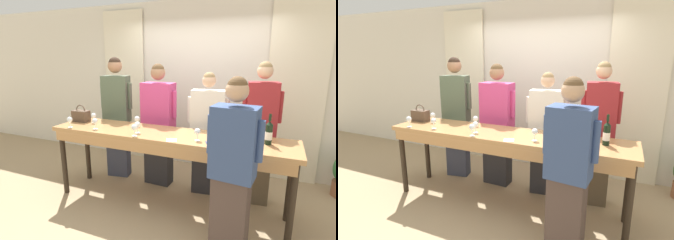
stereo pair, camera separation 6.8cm
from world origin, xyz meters
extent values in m
plane|color=tan|center=(0.00, 0.00, 0.00)|extent=(18.00, 18.00, 0.00)
cube|color=silver|center=(0.00, 1.49, 1.40)|extent=(12.00, 0.06, 2.80)
cube|color=#EFE5C6|center=(-1.45, 1.42, 1.34)|extent=(0.81, 0.03, 2.69)
cube|color=#EFE5C6|center=(1.45, 1.42, 1.34)|extent=(0.81, 0.03, 2.69)
cube|color=#B27F4C|center=(0.00, 0.00, 0.95)|extent=(3.03, 0.64, 0.05)
cube|color=#B27F4C|center=(0.00, -0.31, 0.87)|extent=(2.91, 0.03, 0.12)
cylinder|color=#2D2319|center=(-1.44, -0.25, 0.46)|extent=(0.07, 0.07, 0.93)
cylinder|color=#2D2319|center=(1.44, -0.25, 0.46)|extent=(0.07, 0.07, 0.93)
cylinder|color=#2D2319|center=(-1.44, 0.25, 0.46)|extent=(0.07, 0.07, 0.93)
cylinder|color=#2D2319|center=(1.44, 0.25, 0.46)|extent=(0.07, 0.07, 0.93)
cylinder|color=black|center=(1.17, 0.04, 1.09)|extent=(0.07, 0.07, 0.21)
cone|color=black|center=(1.17, 0.04, 1.21)|extent=(0.07, 0.07, 0.04)
cylinder|color=black|center=(1.17, 0.04, 1.27)|extent=(0.03, 0.03, 0.08)
cylinder|color=white|center=(1.17, 0.04, 1.08)|extent=(0.07, 0.07, 0.09)
cube|color=brown|center=(-1.37, 0.08, 1.06)|extent=(0.24, 0.14, 0.16)
torus|color=brown|center=(-1.37, 0.08, 1.14)|extent=(0.16, 0.01, 0.16)
cylinder|color=white|center=(-0.91, -0.18, 0.98)|extent=(0.06, 0.06, 0.00)
cylinder|color=white|center=(-0.91, -0.18, 1.02)|extent=(0.01, 0.01, 0.07)
sphere|color=white|center=(-0.91, -0.18, 1.09)|extent=(0.07, 0.07, 0.07)
sphere|color=beige|center=(-0.91, -0.18, 1.08)|extent=(0.05, 0.05, 0.05)
cylinder|color=white|center=(-1.14, 0.07, 0.98)|extent=(0.06, 0.06, 0.00)
cylinder|color=white|center=(-1.14, 0.07, 1.02)|extent=(0.01, 0.01, 0.07)
sphere|color=white|center=(-1.14, 0.07, 1.09)|extent=(0.07, 0.07, 0.07)
cylinder|color=white|center=(-0.48, 0.14, 0.98)|extent=(0.06, 0.06, 0.00)
cylinder|color=white|center=(-0.48, 0.14, 1.02)|extent=(0.01, 0.01, 0.07)
sphere|color=white|center=(-0.48, 0.14, 1.09)|extent=(0.07, 0.07, 0.07)
cylinder|color=white|center=(-1.27, -0.24, 0.98)|extent=(0.06, 0.06, 0.00)
cylinder|color=white|center=(-1.27, -0.24, 1.02)|extent=(0.01, 0.01, 0.07)
sphere|color=white|center=(-1.27, -0.24, 1.09)|extent=(0.07, 0.07, 0.07)
sphere|color=beige|center=(-1.27, -0.24, 1.08)|extent=(0.05, 0.05, 0.05)
cylinder|color=white|center=(0.44, -0.14, 0.98)|extent=(0.06, 0.06, 0.00)
cylinder|color=white|center=(0.44, -0.14, 1.02)|extent=(0.01, 0.01, 0.07)
sphere|color=white|center=(0.44, -0.14, 1.09)|extent=(0.07, 0.07, 0.07)
cylinder|color=white|center=(-0.32, -0.13, 0.98)|extent=(0.06, 0.06, 0.00)
cylinder|color=white|center=(-0.32, -0.13, 1.02)|extent=(0.01, 0.01, 0.07)
sphere|color=white|center=(-0.32, -0.13, 1.09)|extent=(0.07, 0.07, 0.07)
cylinder|color=white|center=(-0.29, -0.25, 0.98)|extent=(0.06, 0.06, 0.00)
cylinder|color=white|center=(-0.29, -0.25, 1.02)|extent=(0.01, 0.01, 0.07)
sphere|color=white|center=(-0.29, -0.25, 1.09)|extent=(0.07, 0.07, 0.07)
cube|color=white|center=(0.17, -0.24, 0.98)|extent=(0.15, 0.15, 0.00)
cylinder|color=#193399|center=(0.56, -0.20, 0.98)|extent=(0.07, 0.14, 0.01)
cube|color=#383D51|center=(-1.07, 0.55, 0.45)|extent=(0.37, 0.24, 0.90)
cube|color=#4C5B47|center=(-1.07, 0.55, 1.25)|extent=(0.43, 0.29, 0.71)
sphere|color=#9E7051|center=(-1.07, 0.55, 1.75)|extent=(0.21, 0.21, 0.21)
sphere|color=#332319|center=(-1.07, 0.55, 1.79)|extent=(0.19, 0.19, 0.19)
cylinder|color=#4C5B47|center=(-0.85, 0.59, 1.31)|extent=(0.08, 0.08, 0.39)
cylinder|color=#4C5B47|center=(-1.29, 0.51, 1.31)|extent=(0.08, 0.08, 0.39)
cube|color=#28282D|center=(-0.36, 0.55, 0.43)|extent=(0.40, 0.23, 0.85)
cube|color=#C63D7A|center=(-0.36, 0.55, 1.19)|extent=(0.47, 0.27, 0.68)
sphere|color=#9E7051|center=(-0.36, 0.55, 1.67)|extent=(0.21, 0.21, 0.21)
sphere|color=brown|center=(-0.36, 0.55, 1.71)|extent=(0.18, 0.18, 0.18)
cylinder|color=#C63D7A|center=(-0.11, 0.54, 1.24)|extent=(0.07, 0.07, 0.37)
cylinder|color=#C63D7A|center=(-0.61, 0.56, 1.24)|extent=(0.07, 0.07, 0.37)
cube|color=#28282D|center=(0.38, 0.55, 0.41)|extent=(0.40, 0.24, 0.82)
cube|color=silver|center=(0.38, 0.55, 1.14)|extent=(0.47, 0.28, 0.65)
sphere|color=#DBAD89|center=(0.38, 0.55, 1.59)|extent=(0.18, 0.18, 0.18)
sphere|color=#93754C|center=(0.38, 0.55, 1.62)|extent=(0.16, 0.16, 0.16)
cylinder|color=silver|center=(0.62, 0.58, 1.19)|extent=(0.08, 0.08, 0.35)
cylinder|color=silver|center=(0.14, 0.52, 1.19)|extent=(0.08, 0.08, 0.35)
cube|color=brown|center=(1.05, 0.55, 0.44)|extent=(0.33, 0.24, 0.89)
cube|color=maroon|center=(1.05, 0.55, 1.24)|extent=(0.39, 0.28, 0.70)
sphere|color=#DBAD89|center=(1.05, 0.55, 1.72)|extent=(0.19, 0.19, 0.19)
sphere|color=#93754C|center=(1.05, 0.55, 1.75)|extent=(0.16, 0.16, 0.16)
cylinder|color=maroon|center=(1.26, 0.57, 1.29)|extent=(0.08, 0.08, 0.39)
cylinder|color=maroon|center=(0.85, 0.53, 1.29)|extent=(0.08, 0.08, 0.39)
cube|color=#473833|center=(0.90, -0.59, 0.41)|extent=(0.35, 0.25, 0.83)
cube|color=#334775|center=(0.90, -0.59, 1.15)|extent=(0.41, 0.29, 0.65)
sphere|color=tan|center=(0.90, -0.59, 1.61)|extent=(0.20, 0.20, 0.20)
sphere|color=brown|center=(0.90, -0.59, 1.65)|extent=(0.17, 0.17, 0.17)
cylinder|color=#334775|center=(0.69, -0.56, 1.20)|extent=(0.08, 0.08, 0.36)
cylinder|color=#334775|center=(1.12, -0.61, 1.20)|extent=(0.08, 0.08, 0.36)
camera|label=1|loc=(1.22, -2.82, 1.89)|focal=28.00mm
camera|label=2|loc=(1.28, -2.79, 1.89)|focal=28.00mm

